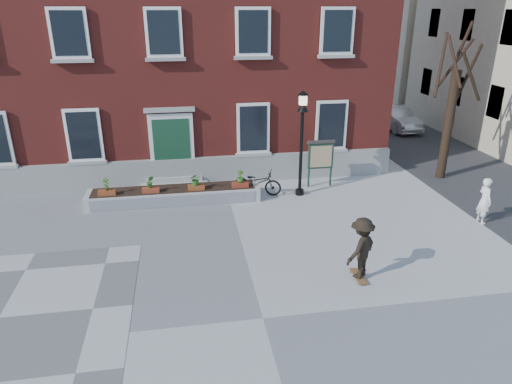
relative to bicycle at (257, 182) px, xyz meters
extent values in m
plane|color=#A1A1A4|center=(-1.12, -7.42, -0.48)|extent=(100.00, 100.00, 0.00)
imported|color=black|center=(0.00, 0.00, 0.00)|extent=(1.94, 1.26, 0.96)
imported|color=silver|center=(9.61, 8.58, 0.18)|extent=(1.68, 4.11, 1.33)
imported|color=white|center=(6.92, -3.62, 0.29)|extent=(0.39, 0.58, 1.55)
cube|color=maroon|center=(-3.12, 6.58, 5.52)|extent=(18.00, 10.00, 12.00)
cube|color=gray|center=(-3.12, 1.46, 0.07)|extent=(18.00, 0.24, 1.10)
cube|color=#A3A39E|center=(-3.12, 1.33, -0.38)|extent=(2.60, 0.80, 0.20)
cube|color=#A8A8A3|center=(-3.12, 1.48, -0.18)|extent=(2.20, 0.50, 0.20)
cube|color=silver|center=(-3.12, 1.50, 1.17)|extent=(1.70, 0.12, 2.50)
cube|color=#163D25|center=(-3.12, 1.45, 1.07)|extent=(1.40, 0.06, 2.30)
cube|color=#9A9A95|center=(-3.12, 1.46, 2.57)|extent=(1.90, 0.25, 0.15)
cube|color=white|center=(-6.32, 1.48, 1.72)|extent=(1.30, 0.10, 2.00)
cube|color=black|center=(-6.32, 1.43, 1.72)|extent=(1.08, 0.04, 1.78)
cube|color=#979792|center=(-6.32, 1.42, 0.66)|extent=(1.44, 0.20, 0.12)
cube|color=white|center=(-6.32, 1.48, 5.32)|extent=(1.30, 0.10, 1.70)
cube|color=black|center=(-6.32, 1.43, 5.32)|extent=(1.08, 0.04, 1.48)
cube|color=#999994|center=(-6.32, 1.42, 4.41)|extent=(1.44, 0.20, 0.12)
cube|color=white|center=(-3.12, 1.48, 5.32)|extent=(1.30, 0.10, 1.70)
cube|color=black|center=(-3.12, 1.43, 5.32)|extent=(1.08, 0.04, 1.48)
cube|color=gray|center=(-3.12, 1.42, 4.41)|extent=(1.44, 0.20, 0.12)
cube|color=white|center=(0.08, 1.48, 1.72)|extent=(1.30, 0.10, 2.00)
cube|color=black|center=(0.08, 1.43, 1.72)|extent=(1.08, 0.04, 1.78)
cube|color=#A8A8A3|center=(0.08, 1.42, 0.66)|extent=(1.44, 0.20, 0.12)
cube|color=white|center=(0.08, 1.48, 5.32)|extent=(1.30, 0.10, 1.70)
cube|color=black|center=(0.08, 1.43, 5.32)|extent=(1.08, 0.04, 1.48)
cube|color=gray|center=(0.08, 1.42, 4.41)|extent=(1.44, 0.20, 0.12)
cube|color=white|center=(3.28, 1.48, 1.72)|extent=(1.30, 0.10, 2.00)
cube|color=black|center=(3.28, 1.43, 1.72)|extent=(1.08, 0.04, 1.78)
cube|color=#A4A49F|center=(3.28, 1.42, 0.66)|extent=(1.44, 0.20, 0.12)
cube|color=white|center=(3.28, 1.48, 5.32)|extent=(1.30, 0.10, 1.70)
cube|color=black|center=(3.28, 1.43, 5.32)|extent=(1.08, 0.04, 1.48)
cube|color=#A7A7A2|center=(3.28, 1.42, 4.41)|extent=(1.44, 0.20, 0.12)
cube|color=beige|center=(-3.12, -0.22, -0.23)|extent=(6.20, 1.10, 0.50)
cube|color=#BDBDBD|center=(-3.12, -0.78, -0.23)|extent=(5.80, 0.02, 0.40)
cube|color=black|center=(-3.12, -0.22, 0.02)|extent=(5.80, 0.90, 0.06)
cube|color=brown|center=(-5.42, -0.47, 0.12)|extent=(0.60, 0.25, 0.20)
imported|color=#30611D|center=(-5.42, -0.47, 0.44)|extent=(0.24, 0.24, 0.45)
cube|color=maroon|center=(-3.92, -0.47, 0.12)|extent=(0.60, 0.25, 0.20)
imported|color=#2B5F1C|center=(-3.92, -0.47, 0.44)|extent=(0.25, 0.25, 0.45)
cube|color=brown|center=(-2.32, -0.47, 0.12)|extent=(0.60, 0.25, 0.20)
imported|color=#265F1C|center=(-2.32, -0.47, 0.44)|extent=(0.40, 0.40, 0.45)
cube|color=maroon|center=(-0.72, -0.47, 0.12)|extent=(0.60, 0.25, 0.20)
imported|color=#33651E|center=(-0.72, -0.47, 0.44)|extent=(0.25, 0.25, 0.45)
cylinder|color=black|center=(7.88, 0.58, 1.72)|extent=(0.36, 0.36, 4.40)
cylinder|color=black|center=(8.39, 0.58, 3.81)|extent=(0.12, 1.12, 2.23)
cylinder|color=black|center=(8.05, 1.10, 4.07)|extent=(1.18, 0.49, 1.97)
cylinder|color=#2F1E15|center=(7.39, 0.93, 4.07)|extent=(0.88, 1.14, 2.35)
cylinder|color=#301F15|center=(7.58, 0.36, 4.24)|extent=(0.60, 0.77, 1.90)
cylinder|color=#2E2114|center=(8.09, -0.05, 3.76)|extent=(1.39, 0.55, 1.95)
cylinder|color=black|center=(8.04, 0.71, 4.89)|extent=(0.43, 0.48, 1.58)
cube|color=#38383A|center=(10.88, 10.58, -0.48)|extent=(8.00, 36.00, 0.01)
cube|color=beige|center=(16.88, 18.58, 6.02)|extent=(10.00, 11.00, 13.00)
cube|color=black|center=(11.92, 3.38, 2.02)|extent=(0.08, 1.00, 1.50)
cube|color=black|center=(11.92, 6.58, 2.02)|extent=(0.08, 1.00, 1.50)
cube|color=black|center=(11.92, 9.78, 2.02)|extent=(0.08, 1.00, 1.50)
cube|color=black|center=(11.92, 3.38, 5.32)|extent=(0.08, 1.00, 1.50)
cube|color=black|center=(11.92, 6.58, 5.32)|extent=(0.08, 1.00, 1.50)
cube|color=black|center=(11.92, 9.78, 5.32)|extent=(0.08, 1.00, 1.50)
cylinder|color=black|center=(1.58, -0.29, -0.38)|extent=(0.32, 0.32, 0.20)
cylinder|color=black|center=(1.58, -0.29, 1.12)|extent=(0.12, 0.12, 3.20)
cone|color=black|center=(1.58, -0.29, 2.87)|extent=(0.40, 0.40, 0.30)
cube|color=#FFF1BB|center=(1.58, -0.29, 3.12)|extent=(0.24, 0.24, 0.34)
cone|color=black|center=(1.58, -0.29, 3.37)|extent=(0.40, 0.40, 0.16)
cylinder|color=#183021|center=(2.13, 0.44, 0.42)|extent=(0.08, 0.08, 1.80)
cylinder|color=#172E1F|center=(3.03, 0.44, 0.42)|extent=(0.08, 0.08, 1.80)
cube|color=#183123|center=(2.58, 0.44, 0.77)|extent=(1.00, 0.10, 1.00)
cube|color=#C9B882|center=(2.58, 0.38, 0.77)|extent=(0.85, 0.02, 0.85)
cube|color=#3B3633|center=(2.58, 0.44, 1.34)|extent=(1.10, 0.16, 0.10)
cube|color=brown|center=(1.66, -6.18, -0.42)|extent=(0.22, 0.78, 0.03)
cylinder|color=black|center=(1.57, -6.46, -0.46)|extent=(0.03, 0.05, 0.05)
cylinder|color=black|center=(1.75, -6.46, -0.46)|extent=(0.03, 0.05, 0.05)
cylinder|color=black|center=(1.57, -5.90, -0.46)|extent=(0.03, 0.05, 0.05)
cylinder|color=black|center=(1.75, -5.90, -0.46)|extent=(0.03, 0.05, 0.05)
imported|color=black|center=(1.66, -6.18, 0.42)|extent=(1.23, 1.13, 1.66)
camera|label=1|loc=(-2.68, -15.89, 6.16)|focal=32.00mm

